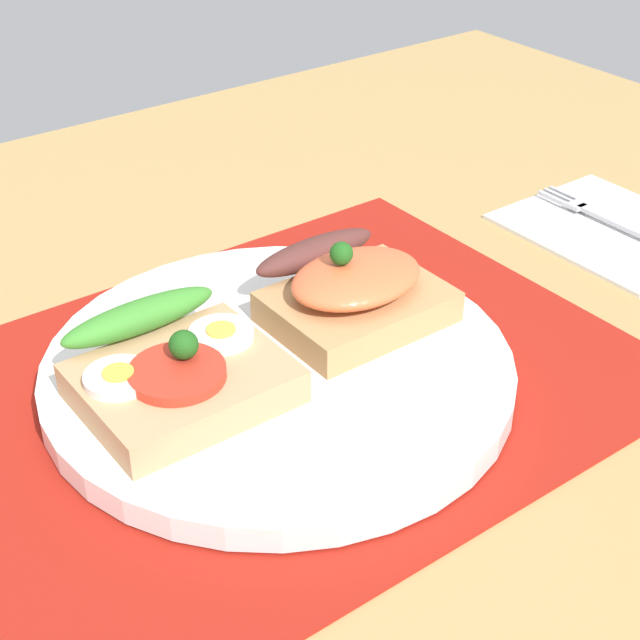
{
  "coord_description": "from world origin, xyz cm",
  "views": [
    {
      "loc": [
        -25.26,
        -38.05,
        33.82
      ],
      "look_at": [
        3.0,
        0.0,
        3.35
      ],
      "focal_mm": 54.48,
      "sensor_mm": 36.0,
      "label": 1
    }
  ],
  "objects_px": {
    "napkin": "(613,228)",
    "fork": "(614,222)",
    "sandwich_salmon": "(352,290)",
    "plate": "(278,370)",
    "sandwich_egg_tomato": "(177,372)"
  },
  "relations": [
    {
      "from": "napkin",
      "to": "fork",
      "type": "bearing_deg",
      "value": 36.19
    },
    {
      "from": "sandwich_egg_tomato",
      "to": "sandwich_salmon",
      "type": "height_order",
      "value": "sandwich_salmon"
    },
    {
      "from": "plate",
      "to": "sandwich_salmon",
      "type": "distance_m",
      "value": 0.07
    },
    {
      "from": "plate",
      "to": "sandwich_salmon",
      "type": "xyz_separation_m",
      "value": [
        0.06,
        0.01,
        0.03
      ]
    },
    {
      "from": "plate",
      "to": "sandwich_egg_tomato",
      "type": "distance_m",
      "value": 0.07
    },
    {
      "from": "fork",
      "to": "sandwich_egg_tomato",
      "type": "bearing_deg",
      "value": -179.22
    },
    {
      "from": "sandwich_egg_tomato",
      "to": "napkin",
      "type": "bearing_deg",
      "value": 0.65
    },
    {
      "from": "plate",
      "to": "napkin",
      "type": "relative_size",
      "value": 1.84
    },
    {
      "from": "sandwich_salmon",
      "to": "napkin",
      "type": "xyz_separation_m",
      "value": [
        0.25,
        -0.0,
        -0.03
      ]
    },
    {
      "from": "plate",
      "to": "fork",
      "type": "height_order",
      "value": "plate"
    },
    {
      "from": "sandwich_salmon",
      "to": "plate",
      "type": "bearing_deg",
      "value": -170.33
    },
    {
      "from": "napkin",
      "to": "fork",
      "type": "relative_size",
      "value": 0.99
    },
    {
      "from": "napkin",
      "to": "sandwich_egg_tomato",
      "type": "bearing_deg",
      "value": -179.35
    },
    {
      "from": "sandwich_salmon",
      "to": "sandwich_egg_tomato",
      "type": "bearing_deg",
      "value": -177.64
    },
    {
      "from": "sandwich_egg_tomato",
      "to": "fork",
      "type": "relative_size",
      "value": 0.72
    }
  ]
}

